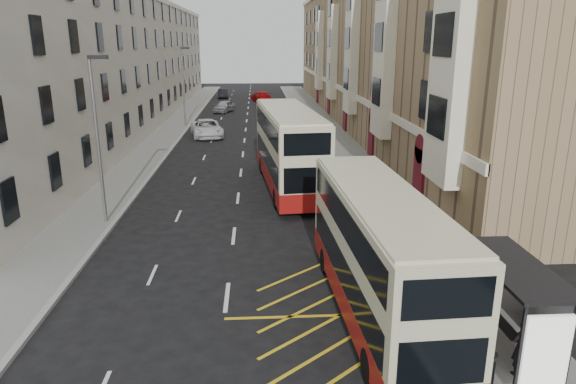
{
  "coord_description": "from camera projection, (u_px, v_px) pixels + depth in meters",
  "views": [
    {
      "loc": [
        1.18,
        -12.55,
        8.76
      ],
      "look_at": [
        2.5,
        9.23,
        2.32
      ],
      "focal_mm": 32.0,
      "sensor_mm": 36.0,
      "label": 1
    }
  ],
  "objects": [
    {
      "name": "guard_railing",
      "position": [
        389.0,
        251.0,
        20.05
      ],
      "size": [
        0.06,
        6.56,
        1.01
      ],
      "color": "red",
      "rests_on": "pavement_right"
    },
    {
      "name": "double_decker_front",
      "position": [
        378.0,
        254.0,
        16.47
      ],
      "size": [
        2.89,
        10.79,
        4.27
      ],
      "rotation": [
        0.0,
        0.0,
        0.04
      ],
      "color": "beige",
      "rests_on": "ground"
    },
    {
      "name": "kerb_right",
      "position": [
        314.0,
        147.0,
        43.47
      ],
      "size": [
        0.25,
        120.0,
        0.15
      ],
      "primitive_type": "cube",
      "color": "gray",
      "rests_on": "ground"
    },
    {
      "name": "bus_shelter",
      "position": [
        524.0,
        295.0,
        13.93
      ],
      "size": [
        1.65,
        4.25,
        2.7
      ],
      "color": "black",
      "rests_on": "pavement_right"
    },
    {
      "name": "white_van",
      "position": [
        207.0,
        128.0,
        48.53
      ],
      "size": [
        3.73,
        6.2,
        1.61
      ],
      "primitive_type": "imported",
      "rotation": [
        0.0,
        0.0,
        0.19
      ],
      "color": "silver",
      "rests_on": "ground"
    },
    {
      "name": "car_silver",
      "position": [
        224.0,
        106.0,
        65.23
      ],
      "size": [
        3.02,
        4.67,
        1.48
      ],
      "primitive_type": "imported",
      "rotation": [
        0.0,
        0.0,
        -0.32
      ],
      "color": "#9D9FA4",
      "rests_on": "ground"
    },
    {
      "name": "terrace_left",
      "position": [
        121.0,
        62.0,
        55.36
      ],
      "size": [
        9.18,
        79.0,
        13.25
      ],
      "color": "beige",
      "rests_on": "ground"
    },
    {
      "name": "terrace_right",
      "position": [
        380.0,
        53.0,
        56.6
      ],
      "size": [
        10.75,
        79.0,
        15.25
      ],
      "color": "#967757",
      "rests_on": "ground"
    },
    {
      "name": "pedestrian_far",
      "position": [
        436.0,
        249.0,
        20.03
      ],
      "size": [
        0.97,
        0.49,
        1.59
      ],
      "primitive_type": "imported",
      "rotation": [
        0.0,
        0.0,
        3.02
      ],
      "color": "black",
      "rests_on": "pavement_right"
    },
    {
      "name": "road_markings",
      "position": [
        247.0,
        122.0,
        57.5
      ],
      "size": [
        10.0,
        110.0,
        0.01
      ],
      "primitive_type": null,
      "color": "silver",
      "rests_on": "ground"
    },
    {
      "name": "litter_bin",
      "position": [
        484.0,
        369.0,
        13.2
      ],
      "size": [
        0.58,
        0.58,
        0.96
      ],
      "color": "black",
      "rests_on": "pavement_right"
    },
    {
      "name": "ground",
      "position": [
        219.0,
        365.0,
        14.43
      ],
      "size": [
        200.0,
        200.0,
        0.0
      ],
      "primitive_type": "plane",
      "color": "black",
      "rests_on": "ground"
    },
    {
      "name": "street_lamp_near",
      "position": [
        98.0,
        132.0,
        24.23
      ],
      "size": [
        0.93,
        0.18,
        8.0
      ],
      "color": "slate",
      "rests_on": "pavement_left"
    },
    {
      "name": "double_decker_rear",
      "position": [
        289.0,
        149.0,
        31.14
      ],
      "size": [
        3.85,
        12.38,
        4.86
      ],
      "rotation": [
        0.0,
        0.0,
        0.09
      ],
      "color": "beige",
      "rests_on": "ground"
    },
    {
      "name": "street_lamp_far",
      "position": [
        183.0,
        82.0,
        52.95
      ],
      "size": [
        0.93,
        0.18,
        8.0
      ],
      "color": "slate",
      "rests_on": "pavement_left"
    },
    {
      "name": "car_red",
      "position": [
        261.0,
        96.0,
        76.83
      ],
      "size": [
        3.33,
        5.66,
        1.54
      ],
      "primitive_type": "imported",
      "rotation": [
        0.0,
        0.0,
        3.38
      ],
      "color": "#9C0407",
      "rests_on": "ground"
    },
    {
      "name": "pavement_left",
      "position": [
        153.0,
        149.0,
        42.69
      ],
      "size": [
        3.0,
        120.0,
        0.15
      ],
      "primitive_type": "cube",
      "color": "slate",
      "rests_on": "ground"
    },
    {
      "name": "pedestrian_near",
      "position": [
        521.0,
        348.0,
        13.59
      ],
      "size": [
        0.64,
        0.47,
        1.6
      ],
      "primitive_type": "imported",
      "rotation": [
        0.0,
        0.0,
        3.3
      ],
      "color": "black",
      "rests_on": "pavement_right"
    },
    {
      "name": "kerb_left",
      "position": [
        171.0,
        149.0,
        42.78
      ],
      "size": [
        0.25,
        120.0,
        0.15
      ],
      "primitive_type": "cube",
      "color": "gray",
      "rests_on": "ground"
    },
    {
      "name": "pedestrian_mid",
      "position": [
        551.0,
        329.0,
        14.22
      ],
      "size": [
        0.98,
        0.81,
        1.85
      ],
      "primitive_type": "imported",
      "rotation": [
        0.0,
        0.0,
        -0.13
      ],
      "color": "black",
      "rests_on": "pavement_right"
    },
    {
      "name": "car_dark",
      "position": [
        223.0,
        94.0,
        81.63
      ],
      "size": [
        1.83,
        4.35,
        1.4
      ],
      "primitive_type": "imported",
      "rotation": [
        0.0,
        0.0,
        0.08
      ],
      "color": "black",
      "rests_on": "ground"
    },
    {
      "name": "pavement_right",
      "position": [
        338.0,
        147.0,
        43.59
      ],
      "size": [
        4.0,
        120.0,
        0.15
      ],
      "primitive_type": "cube",
      "color": "slate",
      "rests_on": "ground"
    }
  ]
}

